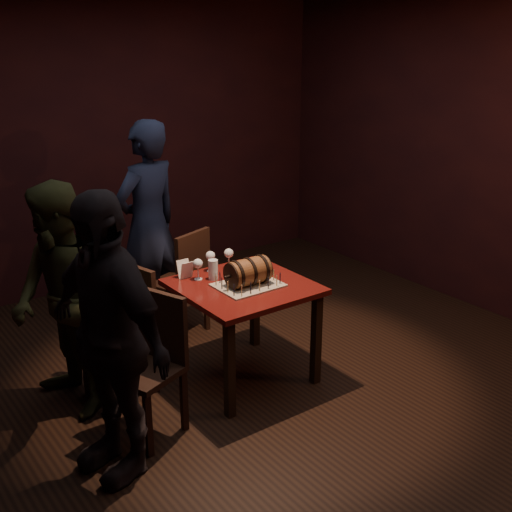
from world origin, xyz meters
name	(u,v)px	position (x,y,z in m)	size (l,w,h in m)	color
room_shell	(254,197)	(0.00, 0.00, 1.40)	(5.04, 5.04, 2.80)	black
pub_table	(243,298)	(-0.05, 0.07, 0.64)	(0.90, 0.90, 0.75)	#430C0B
cake_board	(248,285)	(-0.04, 0.02, 0.76)	(0.45, 0.35, 0.01)	#A49784
barrel_cake	(248,272)	(-0.04, 0.02, 0.86)	(0.36, 0.21, 0.21)	brown
birthday_candles	(248,279)	(-0.04, 0.02, 0.80)	(0.40, 0.30, 0.09)	#DBCA83
wine_glass_left	(198,265)	(-0.26, 0.34, 0.87)	(0.07, 0.07, 0.16)	silver
wine_glass_mid	(210,257)	(-0.09, 0.43, 0.87)	(0.07, 0.07, 0.16)	silver
wine_glass_right	(229,254)	(0.05, 0.40, 0.87)	(0.07, 0.07, 0.16)	silver
pint_of_ale	(213,270)	(-0.17, 0.28, 0.82)	(0.07, 0.07, 0.15)	silver
menu_card	(185,270)	(-0.32, 0.42, 0.81)	(0.10, 0.05, 0.13)	white
chair_back	(185,277)	(-0.03, 0.95, 0.52)	(0.51, 0.51, 0.93)	black
chair_left_rear	(126,324)	(-0.81, 0.41, 0.52)	(0.49, 0.49, 0.93)	black
chair_left_front	(152,356)	(-0.89, -0.13, 0.52)	(0.52, 0.52, 0.93)	black
person_back	(148,225)	(-0.13, 1.37, 0.90)	(0.66, 0.43, 1.80)	#1C2138
person_left_rear	(63,302)	(-1.24, 0.42, 0.79)	(0.77, 0.60, 1.59)	#36391C
person_left_front	(108,337)	(-1.26, -0.35, 0.85)	(1.00, 0.42, 1.71)	black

